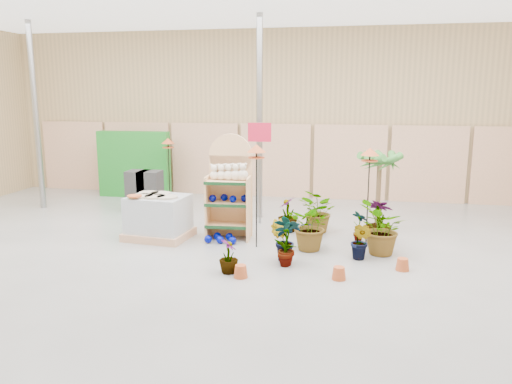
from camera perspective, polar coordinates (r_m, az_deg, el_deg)
room at (r=8.64m, az=-2.71°, el=7.24°), size 15.20×12.10×4.70m
display_shelf at (r=9.80m, az=-3.00°, el=0.16°), size 0.89×0.59×2.04m
teddy_bears at (r=9.64m, az=-2.98°, el=2.16°), size 0.76×0.21×0.33m
gazing_balls_shelf at (r=9.72m, az=-3.16°, el=-0.71°), size 0.75×0.26×0.14m
gazing_balls_floor at (r=9.63m, az=-3.97°, el=-5.32°), size 0.63×0.39×0.15m
pallet_stack at (r=9.99m, az=-11.09°, el=-2.82°), size 1.29×1.12×0.88m
charcoal_planters at (r=12.24m, az=-12.61°, el=0.06°), size 0.80×0.50×1.00m
trellis_stock at (r=14.07m, az=-13.75°, el=3.09°), size 2.00×0.30×1.80m
offer_sign at (r=10.69m, az=0.42°, el=4.55°), size 0.50×0.08×2.20m
bird_table_front at (r=8.97m, az=0.05°, el=4.59°), size 0.34×0.34×1.91m
bird_table_right at (r=9.40m, az=12.88°, el=4.15°), size 0.34×0.34×1.83m
bird_table_back at (r=12.93m, az=-10.02°, el=5.54°), size 0.34×0.34×1.70m
palm at (r=10.50m, az=13.98°, el=3.63°), size 0.70×0.70×1.74m
potted_plant_0 at (r=8.27m, az=3.63°, el=-5.49°), size 0.53×0.43×0.87m
potted_plant_1 at (r=8.51m, az=3.02°, el=-5.56°), size 0.42×0.35×0.71m
potted_plant_2 at (r=9.10m, az=6.40°, el=-3.80°), size 0.97×0.88×0.93m
potted_plant_3 at (r=9.74m, az=13.93°, el=-3.28°), size 0.61×0.61×0.86m
potted_plant_4 at (r=9.75m, az=11.71°, el=-3.85°), size 0.40×0.39×0.63m
potted_plant_5 at (r=9.93m, az=5.94°, el=-3.59°), size 0.36×0.39×0.56m
potted_plant_6 at (r=10.26m, az=7.26°, el=-2.19°), size 1.05×1.07×0.90m
potted_plant_7 at (r=7.97m, az=-3.15°, el=-7.36°), size 0.39×0.39×0.55m
potted_plant_8 at (r=8.24m, az=3.43°, el=-5.85°), size 0.50×0.44×0.79m
potted_plant_9 at (r=8.74m, az=11.90°, el=-5.52°), size 0.47×0.45×0.66m
potted_plant_10 at (r=9.03m, az=14.23°, el=-4.10°), size 0.97×1.05×0.96m
potted_plant_11 at (r=10.28m, az=3.63°, el=-2.54°), size 0.42×0.42×0.74m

